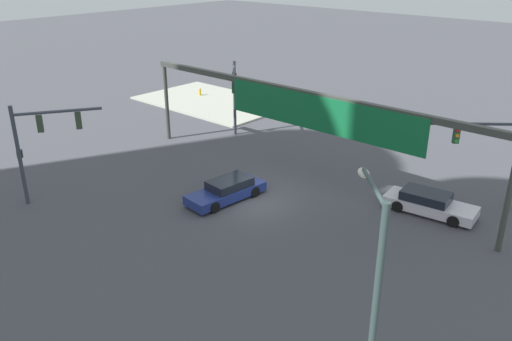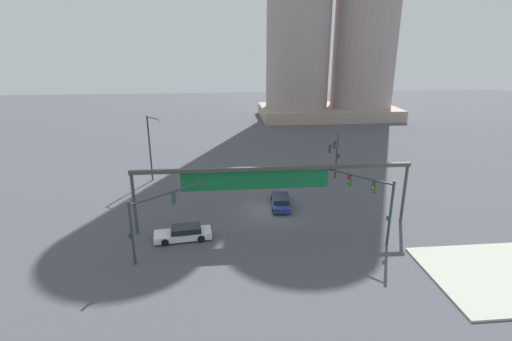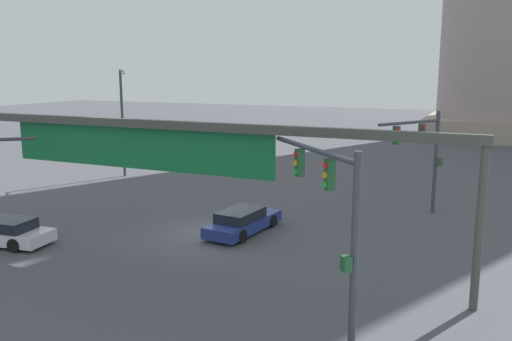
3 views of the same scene
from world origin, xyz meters
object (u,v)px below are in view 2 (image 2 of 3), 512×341
object	(u,v)px
traffic_signal_near_corner	(375,196)
traffic_signal_opposite_side	(151,214)
traffic_signal_cross_street	(335,151)
sedan_car_waiting_far	(281,201)
streetlamp_curved_arm	(151,144)
sedan_car_approaching	(184,233)

from	to	relation	value
traffic_signal_near_corner	traffic_signal_opposite_side	world-z (taller)	traffic_signal_near_corner
traffic_signal_cross_street	sedan_car_waiting_far	bearing A→B (deg)	-15.83
traffic_signal_cross_street	traffic_signal_opposite_side	bearing A→B (deg)	-19.04
streetlamp_curved_arm	sedan_car_approaching	size ratio (longest dim) A/B	1.59
streetlamp_curved_arm	traffic_signal_near_corner	bearing A→B (deg)	7.82
traffic_signal_cross_street	sedan_car_approaching	distance (m)	21.83
sedan_car_approaching	streetlamp_curved_arm	bearing A→B (deg)	-78.76
sedan_car_approaching	traffic_signal_cross_street	bearing A→B (deg)	-148.93
sedan_car_approaching	sedan_car_waiting_far	world-z (taller)	same
traffic_signal_near_corner	traffic_signal_cross_street	bearing A→B (deg)	-46.74
traffic_signal_cross_street	streetlamp_curved_arm	world-z (taller)	streetlamp_curved_arm
traffic_signal_opposite_side	streetlamp_curved_arm	xyz separation A→B (m)	(-2.82, 17.86, 1.04)
traffic_signal_opposite_side	streetlamp_curved_arm	size ratio (longest dim) A/B	0.71
traffic_signal_opposite_side	streetlamp_curved_arm	world-z (taller)	streetlamp_curved_arm
traffic_signal_opposite_side	sedan_car_waiting_far	xyz separation A→B (m)	(11.57, 8.72, -3.10)
streetlamp_curved_arm	sedan_car_waiting_far	xyz separation A→B (m)	(14.39, -9.14, -4.13)
traffic_signal_opposite_side	sedan_car_approaching	bearing A→B (deg)	10.81
traffic_signal_near_corner	traffic_signal_cross_street	xyz separation A→B (m)	(0.89, 14.69, -0.14)
traffic_signal_cross_street	traffic_signal_near_corner	bearing A→B (deg)	28.22
traffic_signal_opposite_side	sedan_car_waiting_far	distance (m)	14.82
traffic_signal_cross_street	sedan_car_approaching	bearing A→B (deg)	-20.72
traffic_signal_near_corner	sedan_car_approaching	xyz separation A→B (m)	(-16.21, 1.53, -3.45)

